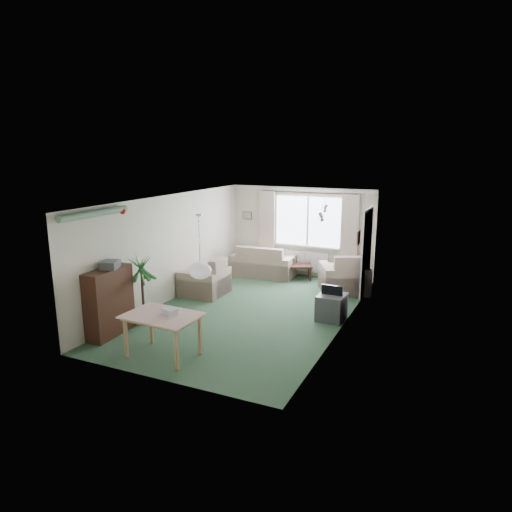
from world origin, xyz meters
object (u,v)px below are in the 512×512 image
at_px(armchair_left, 204,276).
at_px(dining_table, 163,336).
at_px(pet_bed, 334,307).
at_px(coffee_table, 295,272).
at_px(tv_cube, 331,307).
at_px(bookshelf, 109,302).
at_px(armchair_corner, 344,272).
at_px(houseplant, 142,289).
at_px(sofa, 264,260).

height_order(armchair_left, dining_table, armchair_left).
height_order(dining_table, pet_bed, dining_table).
distance_m(coffee_table, tv_cube, 3.00).
bearing_deg(bookshelf, pet_bed, 38.51).
bearing_deg(armchair_corner, armchair_left, 2.04).
height_order(houseplant, tv_cube, houseplant).
xyz_separation_m(armchair_corner, dining_table, (-1.88, -4.75, -0.13)).
xyz_separation_m(sofa, coffee_table, (0.91, 0.00, -0.22)).
distance_m(armchair_corner, houseplant, 4.83).
relative_size(coffee_table, tv_cube, 1.52).
bearing_deg(tv_cube, dining_table, -124.62).
height_order(armchair_corner, coffee_table, armchair_corner).
xyz_separation_m(armchair_corner, armchair_left, (-2.98, -1.57, -0.03)).
xyz_separation_m(bookshelf, houseplant, (0.19, 0.73, 0.07)).
xyz_separation_m(armchair_corner, bookshelf, (-3.31, -4.40, 0.15)).
relative_size(dining_table, pet_bed, 2.01).
height_order(coffee_table, pet_bed, coffee_table).
distance_m(dining_table, pet_bed, 3.96).
relative_size(houseplant, dining_table, 1.25).
bearing_deg(tv_cube, armchair_corner, 98.94).
xyz_separation_m(armchair_corner, pet_bed, (0.12, -1.34, -0.43)).
relative_size(sofa, armchair_left, 1.67).
bearing_deg(tv_cube, sofa, 138.36).
height_order(armchair_left, coffee_table, armchair_left).
bearing_deg(houseplant, dining_table, -40.87).
bearing_deg(armchair_left, sofa, 162.00).
bearing_deg(coffee_table, houseplant, -111.73).
xyz_separation_m(sofa, dining_table, (0.48, -5.29, -0.07)).
bearing_deg(armchair_left, coffee_table, 142.34).
relative_size(armchair_corner, pet_bed, 1.93).
xyz_separation_m(coffee_table, bookshelf, (-1.87, -4.94, 0.43)).
bearing_deg(bookshelf, houseplant, 72.20).
bearing_deg(coffee_table, tv_cube, -56.22).
bearing_deg(armchair_corner, pet_bed, 69.16).
bearing_deg(pet_bed, houseplant, -144.33).
bearing_deg(houseplant, armchair_left, 85.92).
bearing_deg(tv_cube, pet_bed, 102.60).
height_order(armchair_corner, armchair_left, armchair_corner).
distance_m(bookshelf, houseplant, 0.75).
bearing_deg(armchair_left, armchair_corner, 116.04).
bearing_deg(dining_table, tv_cube, 53.03).
relative_size(bookshelf, dining_table, 1.12).
xyz_separation_m(dining_table, pet_bed, (2.00, 3.40, -0.30)).
distance_m(houseplant, tv_cube, 3.79).
relative_size(armchair_corner, coffee_table, 1.24).
height_order(sofa, houseplant, houseplant).
bearing_deg(armchair_left, tv_cube, 81.45).
distance_m(coffee_table, bookshelf, 5.30).
bearing_deg(tv_cube, bookshelf, -142.99).
xyz_separation_m(armchair_left, dining_table, (1.09, -3.18, -0.10)).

